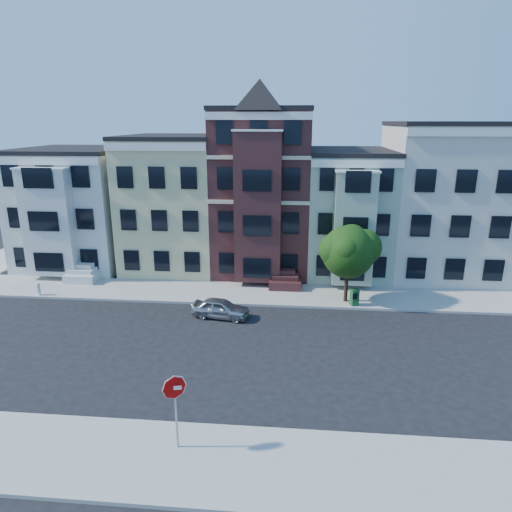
# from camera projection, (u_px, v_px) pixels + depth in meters

# --- Properties ---
(ground) EXTENTS (120.00, 120.00, 0.00)m
(ground) POSITION_uv_depth(u_px,v_px,m) (241.00, 352.00, 23.31)
(ground) COLOR black
(far_sidewalk) EXTENTS (60.00, 4.00, 0.15)m
(far_sidewalk) POSITION_uv_depth(u_px,v_px,m) (256.00, 294.00, 30.92)
(far_sidewalk) COLOR #9E9B93
(far_sidewalk) RESTS_ON ground
(near_sidewalk) EXTENTS (60.00, 4.00, 0.15)m
(near_sidewalk) POSITION_uv_depth(u_px,v_px,m) (213.00, 463.00, 15.65)
(near_sidewalk) COLOR #9E9B93
(near_sidewalk) RESTS_ON ground
(house_white) EXTENTS (8.00, 9.00, 9.00)m
(house_white) POSITION_uv_depth(u_px,v_px,m) (80.00, 208.00, 37.16)
(house_white) COLOR silver
(house_white) RESTS_ON ground
(house_yellow) EXTENTS (7.00, 9.00, 10.00)m
(house_yellow) POSITION_uv_depth(u_px,v_px,m) (176.00, 204.00, 36.32)
(house_yellow) COLOR beige
(house_yellow) RESTS_ON ground
(house_brown) EXTENTS (7.00, 9.00, 12.00)m
(house_brown) POSITION_uv_depth(u_px,v_px,m) (263.00, 192.00, 35.42)
(house_brown) COLOR #411C1B
(house_brown) RESTS_ON ground
(house_green) EXTENTS (6.00, 9.00, 9.00)m
(house_green) POSITION_uv_depth(u_px,v_px,m) (347.00, 213.00, 35.29)
(house_green) COLOR #98A791
(house_green) RESTS_ON ground
(house_cream) EXTENTS (8.00, 9.00, 11.00)m
(house_cream) POSITION_uv_depth(u_px,v_px,m) (441.00, 201.00, 34.39)
(house_cream) COLOR beige
(house_cream) RESTS_ON ground
(street_tree) EXTENTS (5.61, 5.61, 6.16)m
(street_tree) POSITION_uv_depth(u_px,v_px,m) (348.00, 255.00, 28.64)
(street_tree) COLOR #1F4411
(street_tree) RESTS_ON far_sidewalk
(parked_car) EXTENTS (3.62, 1.89, 1.17)m
(parked_car) POSITION_uv_depth(u_px,v_px,m) (221.00, 308.00, 27.27)
(parked_car) COLOR #A5A7AC
(parked_car) RESTS_ON ground
(newspaper_box) EXTENTS (0.59, 0.56, 1.03)m
(newspaper_box) POSITION_uv_depth(u_px,v_px,m) (354.00, 297.00, 28.73)
(newspaper_box) COLOR #1B4F25
(newspaper_box) RESTS_ON far_sidewalk
(fire_hydrant) EXTENTS (0.27, 0.27, 0.68)m
(fire_hydrant) POSITION_uv_depth(u_px,v_px,m) (39.00, 290.00, 30.43)
(fire_hydrant) COLOR white
(fire_hydrant) RESTS_ON far_sidewalk
(stop_sign) EXTENTS (0.90, 0.32, 3.25)m
(stop_sign) POSITION_uv_depth(u_px,v_px,m) (176.00, 408.00, 15.88)
(stop_sign) COLOR #AA0001
(stop_sign) RESTS_ON near_sidewalk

